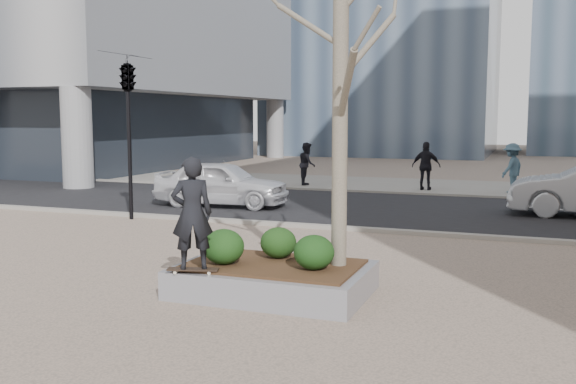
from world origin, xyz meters
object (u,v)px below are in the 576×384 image
at_px(skateboard, 193,271).
at_px(planter, 273,280).
at_px(police_car, 222,183).
at_px(skateboarder, 192,213).

bearing_deg(skateboard, planter, 26.31).
bearing_deg(planter, skateboard, -137.35).
height_order(planter, skateboard, skateboard).
distance_m(planter, police_car, 10.27).
xyz_separation_m(planter, skateboarder, (-0.96, -0.88, 1.15)).
height_order(skateboard, skateboarder, skateboarder).
xyz_separation_m(skateboard, police_car, (-4.35, 9.66, 0.25)).
xyz_separation_m(skateboard, skateboarder, (0.00, 0.00, 0.89)).
height_order(planter, police_car, police_car).
height_order(skateboarder, police_car, skateboarder).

